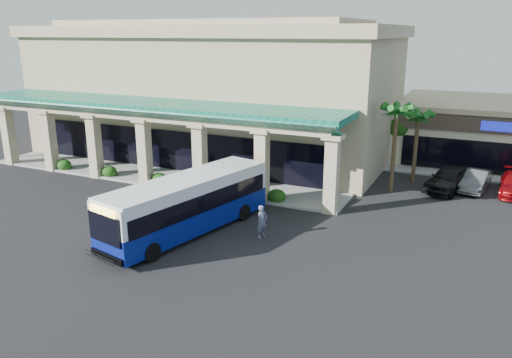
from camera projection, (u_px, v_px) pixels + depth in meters
The scene contains 11 objects.
ground at pixel (199, 226), 27.86m from camera, with size 110.00×110.00×0.00m, color black.
main_building at pixel (214, 89), 43.39m from camera, with size 30.80×14.80×11.35m, color tan, non-canonical shape.
arcade at pixel (152, 140), 36.21m from camera, with size 30.00×6.20×5.70m, color #0F5E4B, non-canonical shape.
palm_0 at pixel (394, 144), 33.00m from camera, with size 2.40×2.40×6.60m, color #155117, non-canonical shape.
palm_1 at pixel (416, 142), 35.31m from camera, with size 2.40×2.40×5.80m, color #155117, non-canonical shape.
palm_2 at pixel (8, 123), 41.79m from camera, with size 2.40×2.40×6.20m, color #155117, non-canonical shape.
broadleaf_tree at pixel (399, 134), 40.61m from camera, with size 2.60×2.60×4.81m, color #16400E, non-canonical shape.
transit_bus at pixel (188, 206), 26.55m from camera, with size 2.56×11.01×3.07m, color navy, non-canonical shape.
pedestrian at pixel (262, 221), 26.13m from camera, with size 0.64×0.42×1.75m, color slate.
car_silver at pixel (449, 179), 33.83m from camera, with size 1.98×4.93×1.68m, color black.
car_white at pixel (475, 181), 33.94m from camera, with size 1.46×4.17×1.38m, color #4B4E51.
Camera 1 is at (13.93, -22.14, 10.43)m, focal length 35.00 mm.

